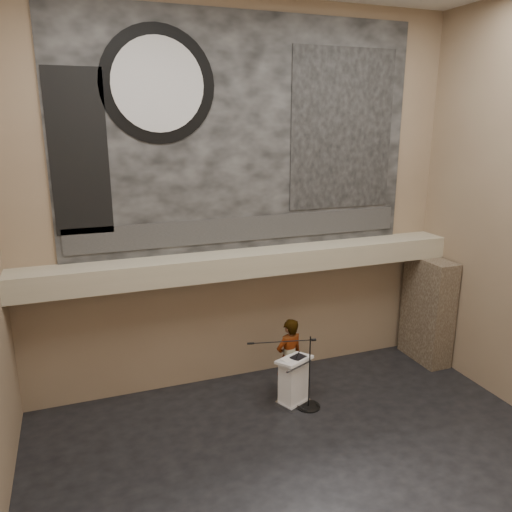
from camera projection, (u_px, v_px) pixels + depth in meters
name	position (u px, v px, depth m)	size (l,w,h in m)	color
floor	(319.00, 479.00, 8.67)	(10.00, 10.00, 0.00)	black
wall_back	(244.00, 202.00, 11.17)	(10.00, 0.02, 8.50)	#846C53
soffit	(250.00, 262.00, 11.15)	(10.00, 0.80, 0.50)	tan
sprinkler_left	(180.00, 283.00, 10.65)	(0.04, 0.04, 0.06)	#B2893D
sprinkler_right	(326.00, 267.00, 11.81)	(0.04, 0.04, 0.06)	#B2893D
banner	(244.00, 136.00, 10.76)	(8.00, 0.05, 5.00)	black
banner_text_strip	(245.00, 229.00, 11.27)	(7.76, 0.02, 0.55)	#2C2C2C
banner_clock_rim	(158.00, 85.00, 9.86)	(2.30, 2.30, 0.02)	black
banner_clock_face	(158.00, 85.00, 9.84)	(1.84, 1.84, 0.02)	silver
banner_building_print	(343.00, 130.00, 11.50)	(2.60, 0.02, 3.60)	black
banner_brick_print	(79.00, 153.00, 9.67)	(1.10, 0.02, 3.20)	black
stone_pier	(428.00, 310.00, 12.71)	(0.60, 1.40, 2.70)	#45382A
lectern	(293.00, 381.00, 10.82)	(0.86, 0.76, 1.13)	silver
binder	(298.00, 357.00, 10.67)	(0.30, 0.24, 0.04)	black
papers	(289.00, 360.00, 10.58)	(0.23, 0.31, 0.01)	white
speaker_person	(289.00, 358.00, 11.08)	(0.67, 0.44, 1.84)	white
mic_stand	(306.00, 396.00, 10.77)	(1.56, 0.56, 1.66)	black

